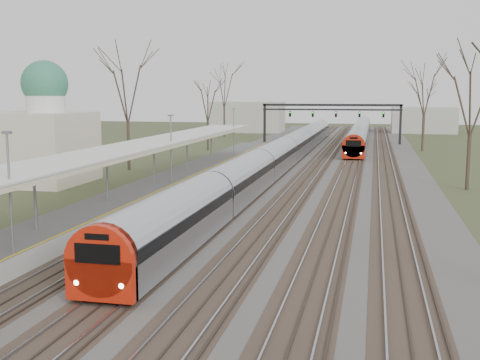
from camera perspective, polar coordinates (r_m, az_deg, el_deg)
name	(u,v)px	position (r m, az deg, el deg)	size (l,w,h in m)	color
track_bed	(310,166)	(63.31, 6.64, 1.32)	(24.00, 160.00, 0.22)	#474442
platform	(170,183)	(48.24, -6.65, -0.29)	(3.50, 69.00, 1.00)	#9E9B93
canopy	(149,145)	(43.64, -8.67, 3.32)	(4.10, 50.00, 3.11)	slate
dome_building	(29,140)	(53.83, -19.39, 3.63)	(10.00, 8.00, 10.30)	beige
signal_gantry	(331,112)	(92.79, 8.66, 6.44)	(21.00, 0.59, 6.08)	black
tree_west_far	(127,89)	(60.40, -10.66, 8.47)	(5.50, 5.50, 11.33)	#2D231C
tree_east_far	(472,97)	(50.07, 21.12, 7.33)	(5.00, 5.00, 10.30)	#2D231C
train_near	(285,151)	(64.52, 4.31, 2.74)	(2.62, 90.21, 3.05)	#A7AAB1
train_far	(360,132)	(98.63, 11.31, 4.47)	(2.62, 60.21, 3.05)	#A7AAB1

